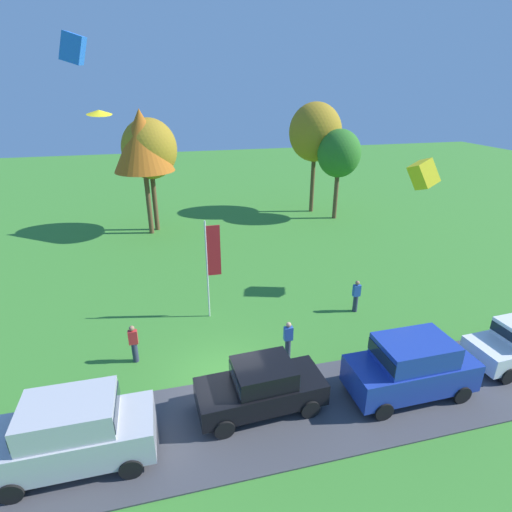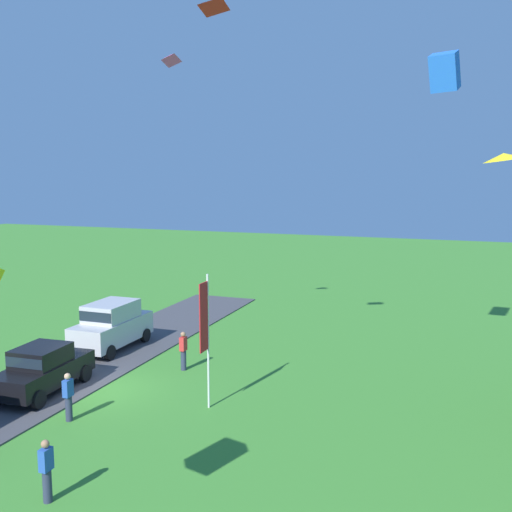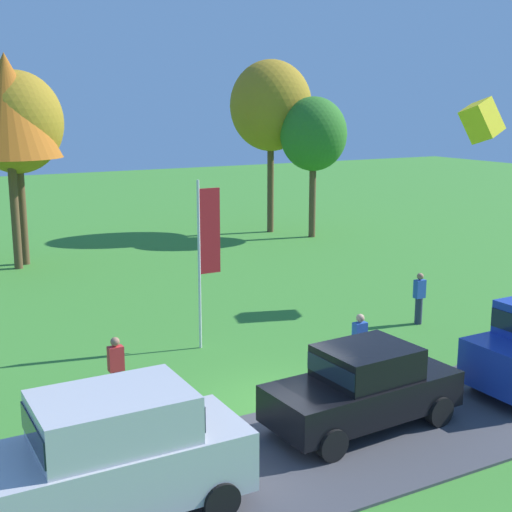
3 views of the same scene
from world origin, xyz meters
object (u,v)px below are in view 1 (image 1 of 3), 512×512
at_px(kite_box_topmost, 73,48).
at_px(car_suv_far_end, 73,431).
at_px(car_sedan_near_entrance, 261,385).
at_px(tree_right_of_center, 315,133).
at_px(person_on_lawn, 134,343).
at_px(kite_delta_trailing_tail, 99,112).
at_px(kite_box_high_right, 423,174).
at_px(tree_center_back, 150,149).
at_px(tree_far_left, 142,141).
at_px(flag_banner, 212,258).
at_px(car_suv_mid_row, 412,365).
at_px(person_watching_sky, 356,296).
at_px(person_beside_suv, 288,340).
at_px(tree_left_of_center, 339,154).

bearing_deg(kite_box_topmost, car_suv_far_end, -88.11).
bearing_deg(car_sedan_near_entrance, tree_right_of_center, 64.81).
bearing_deg(person_on_lawn, kite_delta_trailing_tail, 96.63).
height_order(kite_delta_trailing_tail, kite_box_high_right, kite_delta_trailing_tail).
distance_m(person_on_lawn, tree_center_back, 17.67).
bearing_deg(tree_far_left, car_sedan_near_entrance, -79.68).
bearing_deg(flag_banner, kite_delta_trailing_tail, 117.86).
xyz_separation_m(car_suv_mid_row, tree_far_left, (-9.06, 20.44, 5.64)).
distance_m(person_watching_sky, kite_box_high_right, 6.96).
height_order(car_suv_far_end, car_sedan_near_entrance, car_suv_far_end).
bearing_deg(person_beside_suv, tree_far_left, 107.43).
distance_m(car_suv_mid_row, tree_right_of_center, 24.23).
bearing_deg(car_suv_mid_row, person_on_lawn, 155.88).
distance_m(car_suv_mid_row, tree_left_of_center, 21.93).
height_order(flag_banner, kite_box_topmost, kite_box_topmost).
bearing_deg(kite_delta_trailing_tail, person_beside_suv, -60.96).
distance_m(tree_left_of_center, kite_delta_trailing_tail, 18.33).
xyz_separation_m(person_beside_suv, flag_banner, (-2.51, 4.06, 2.27)).
bearing_deg(person_on_lawn, tree_center_back, 85.90).
bearing_deg(car_suv_mid_row, kite_box_high_right, 57.51).
bearing_deg(kite_box_topmost, tree_center_back, 63.77).
xyz_separation_m(car_suv_mid_row, flag_banner, (-6.13, 7.18, 1.85)).
relative_size(person_beside_suv, tree_right_of_center, 0.18).
height_order(car_sedan_near_entrance, person_watching_sky, car_sedan_near_entrance).
bearing_deg(person_watching_sky, kite_box_topmost, 145.30).
height_order(person_watching_sky, tree_far_left, tree_far_left).
distance_m(person_beside_suv, tree_left_of_center, 20.60).
bearing_deg(tree_right_of_center, person_watching_sky, -104.00).
relative_size(flag_banner, kite_delta_trailing_tail, 3.33).
height_order(car_suv_mid_row, tree_far_left, tree_far_left).
relative_size(tree_right_of_center, flag_banner, 1.89).
xyz_separation_m(flag_banner, kite_delta_trailing_tail, (-5.13, 9.71, 5.96)).
relative_size(car_sedan_near_entrance, tree_center_back, 0.53).
relative_size(person_on_lawn, tree_right_of_center, 0.18).
relative_size(tree_center_back, tree_left_of_center, 1.14).
height_order(tree_left_of_center, flag_banner, tree_left_of_center).
height_order(person_on_lawn, kite_box_topmost, kite_box_topmost).
relative_size(flag_banner, kite_box_topmost, 3.63).
bearing_deg(person_beside_suv, flag_banner, 121.77).
relative_size(tree_left_of_center, kite_box_topmost, 5.43).
bearing_deg(tree_center_back, car_suv_far_end, -97.25).
relative_size(person_beside_suv, tree_center_back, 0.20).
bearing_deg(tree_center_back, car_sedan_near_entrance, -81.26).
bearing_deg(kite_box_topmost, car_suv_mid_row, -51.11).
bearing_deg(car_sedan_near_entrance, kite_box_topmost, 114.37).
relative_size(person_beside_suv, person_on_lawn, 1.00).
xyz_separation_m(car_sedan_near_entrance, tree_left_of_center, (11.76, 20.03, 4.41)).
xyz_separation_m(person_watching_sky, person_on_lawn, (-10.67, -1.49, 0.00)).
distance_m(person_on_lawn, kite_delta_trailing_tail, 15.03).
bearing_deg(person_beside_suv, person_watching_sky, 31.58).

